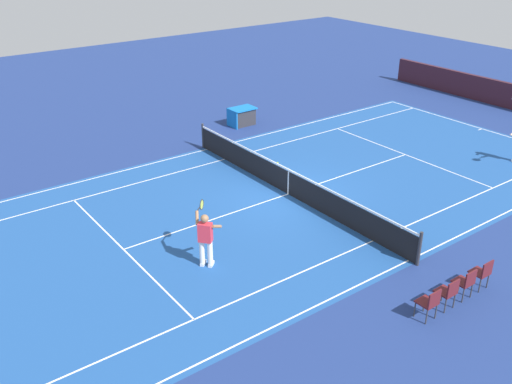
{
  "coord_description": "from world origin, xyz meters",
  "views": [
    {
      "loc": [
        11.84,
        14.02,
        8.89
      ],
      "look_at": [
        1.95,
        0.67,
        0.9
      ],
      "focal_mm": 39.62,
      "sensor_mm": 36.0,
      "label": 1
    }
  ],
  "objects_px": {
    "spectator_chair_3": "(430,302)",
    "equipment_cart_tarped": "(242,116)",
    "tennis_net": "(289,182)",
    "spectator_chair_0": "(482,272)",
    "spectator_chair_1": "(466,281)",
    "tennis_player_near": "(205,237)",
    "spectator_chair_2": "(448,291)",
    "tennis_ball": "(278,163)"
  },
  "relations": [
    {
      "from": "tennis_net",
      "to": "tennis_player_near",
      "type": "bearing_deg",
      "value": 24.57
    },
    {
      "from": "spectator_chair_1",
      "to": "spectator_chair_3",
      "type": "xyz_separation_m",
      "value": [
        1.46,
        0.0,
        0.0
      ]
    },
    {
      "from": "tennis_ball",
      "to": "spectator_chair_3",
      "type": "distance_m",
      "value": 10.49
    },
    {
      "from": "tennis_ball",
      "to": "spectator_chair_3",
      "type": "relative_size",
      "value": 0.08
    },
    {
      "from": "spectator_chair_1",
      "to": "spectator_chair_2",
      "type": "relative_size",
      "value": 1.0
    },
    {
      "from": "tennis_player_near",
      "to": "spectator_chair_3",
      "type": "bearing_deg",
      "value": 120.17
    },
    {
      "from": "tennis_player_near",
      "to": "tennis_net",
      "type": "bearing_deg",
      "value": -155.43
    },
    {
      "from": "tennis_ball",
      "to": "spectator_chair_2",
      "type": "relative_size",
      "value": 0.08
    },
    {
      "from": "tennis_player_near",
      "to": "spectator_chair_2",
      "type": "distance_m",
      "value": 6.56
    },
    {
      "from": "spectator_chair_3",
      "to": "spectator_chair_0",
      "type": "bearing_deg",
      "value": 180.0
    },
    {
      "from": "tennis_player_near",
      "to": "tennis_ball",
      "type": "distance_m",
      "value": 7.89
    },
    {
      "from": "spectator_chair_0",
      "to": "equipment_cart_tarped",
      "type": "relative_size",
      "value": 0.7
    },
    {
      "from": "spectator_chair_0",
      "to": "spectator_chair_2",
      "type": "relative_size",
      "value": 1.0
    },
    {
      "from": "tennis_net",
      "to": "tennis_player_near",
      "type": "distance_m",
      "value": 5.35
    },
    {
      "from": "spectator_chair_2",
      "to": "tennis_net",
      "type": "bearing_deg",
      "value": -97.77
    },
    {
      "from": "tennis_player_near",
      "to": "equipment_cart_tarped",
      "type": "relative_size",
      "value": 1.36
    },
    {
      "from": "tennis_net",
      "to": "spectator_chair_1",
      "type": "xyz_separation_m",
      "value": [
        0.3,
        7.53,
        0.03
      ]
    },
    {
      "from": "tennis_net",
      "to": "equipment_cart_tarped",
      "type": "bearing_deg",
      "value": -112.95
    },
    {
      "from": "spectator_chair_1",
      "to": "spectator_chair_3",
      "type": "relative_size",
      "value": 1.0
    },
    {
      "from": "tennis_ball",
      "to": "spectator_chair_0",
      "type": "bearing_deg",
      "value": 84.12
    },
    {
      "from": "spectator_chair_1",
      "to": "spectator_chair_2",
      "type": "bearing_deg",
      "value": 0.0
    },
    {
      "from": "tennis_ball",
      "to": "spectator_chair_0",
      "type": "height_order",
      "value": "spectator_chair_0"
    },
    {
      "from": "tennis_net",
      "to": "spectator_chair_3",
      "type": "relative_size",
      "value": 13.3
    },
    {
      "from": "tennis_net",
      "to": "spectator_chair_2",
      "type": "bearing_deg",
      "value": 82.23
    },
    {
      "from": "tennis_player_near",
      "to": "equipment_cart_tarped",
      "type": "bearing_deg",
      "value": -129.92
    },
    {
      "from": "tennis_ball",
      "to": "equipment_cart_tarped",
      "type": "relative_size",
      "value": 0.05
    },
    {
      "from": "tennis_ball",
      "to": "spectator_chair_1",
      "type": "relative_size",
      "value": 0.08
    },
    {
      "from": "tennis_net",
      "to": "spectator_chair_1",
      "type": "distance_m",
      "value": 7.54
    },
    {
      "from": "tennis_net",
      "to": "tennis_ball",
      "type": "distance_m",
      "value": 2.88
    },
    {
      "from": "tennis_net",
      "to": "spectator_chair_0",
      "type": "height_order",
      "value": "tennis_net"
    },
    {
      "from": "spectator_chair_0",
      "to": "spectator_chair_2",
      "type": "xyz_separation_m",
      "value": [
        1.46,
        0.0,
        0.0
      ]
    },
    {
      "from": "tennis_ball",
      "to": "spectator_chair_2",
      "type": "bearing_deg",
      "value": 76.0
    },
    {
      "from": "spectator_chair_3",
      "to": "equipment_cart_tarped",
      "type": "distance_m",
      "value": 15.54
    },
    {
      "from": "spectator_chair_1",
      "to": "spectator_chair_3",
      "type": "bearing_deg",
      "value": 0.0
    },
    {
      "from": "tennis_net",
      "to": "spectator_chair_0",
      "type": "distance_m",
      "value": 7.54
    },
    {
      "from": "equipment_cart_tarped",
      "to": "tennis_ball",
      "type": "bearing_deg",
      "value": 71.47
    },
    {
      "from": "spectator_chair_0",
      "to": "equipment_cart_tarped",
      "type": "bearing_deg",
      "value": -100.12
    },
    {
      "from": "spectator_chair_0",
      "to": "equipment_cart_tarped",
      "type": "distance_m",
      "value": 15.0
    },
    {
      "from": "tennis_net",
      "to": "tennis_ball",
      "type": "relative_size",
      "value": 177.27
    },
    {
      "from": "spectator_chair_0",
      "to": "equipment_cart_tarped",
      "type": "xyz_separation_m",
      "value": [
        -2.64,
        -14.77,
        -0.08
      ]
    },
    {
      "from": "tennis_player_near",
      "to": "equipment_cart_tarped",
      "type": "distance_m",
      "value": 12.34
    },
    {
      "from": "tennis_net",
      "to": "tennis_ball",
      "type": "bearing_deg",
      "value": -120.83
    }
  ]
}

